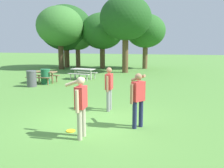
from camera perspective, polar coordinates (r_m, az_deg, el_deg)
The scene contains 15 objects.
ground_plane at distance 7.63m, azimuth -4.73°, elevation -9.13°, with size 120.00×120.00×0.00m, color #568E3D.
person_thrower at distance 6.07m, azimuth -7.77°, elevation -4.62°, with size 0.70×0.61×1.64m.
person_catcher at distance 8.60m, azimuth -0.72°, elevation -0.50°, with size 0.24×0.61×1.64m.
person_bystander at distance 6.83m, azimuth 6.39°, elevation -3.00°, with size 0.54×0.83×1.64m.
frisbee at distance 6.86m, azimuth -10.15°, elevation -11.33°, with size 0.27×0.27×0.03m, color yellow.
picnic_table_near at distance 15.76m, azimuth -16.68°, elevation 2.25°, with size 1.79×1.53×0.77m.
picnic_table_far at distance 16.96m, azimuth -7.24°, elevation 3.06°, with size 1.84×1.59×0.77m.
trash_can_beside_table at distance 14.58m, azimuth -19.26°, elevation 1.25°, with size 0.59×0.59×0.96m.
trash_can_further_along at distance 15.35m, azimuth -16.14°, elevation 1.79°, with size 0.59×0.59×0.96m.
tree_tall_left at distance 26.78m, azimuth -11.34°, elevation 13.41°, with size 5.85×5.85×6.87m.
tree_broad_center at distance 24.68m, azimuth -12.73°, elevation 13.69°, with size 4.73×4.73×6.39m.
tree_far_right at distance 26.54m, azimuth -8.51°, elevation 11.48°, with size 3.53×3.53×4.95m.
tree_slender_mid at distance 25.10m, azimuth -2.42°, elevation 12.88°, with size 4.49×4.49×5.87m.
tree_back_left at distance 21.17m, azimuth 3.37°, elevation 15.89°, with size 4.57×4.57×6.79m.
tree_back_right at distance 24.94m, azimuth 8.32°, elevation 12.78°, with size 4.10×4.10×5.70m.
Camera 1 is at (2.79, -6.68, 2.43)m, focal length 37.00 mm.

